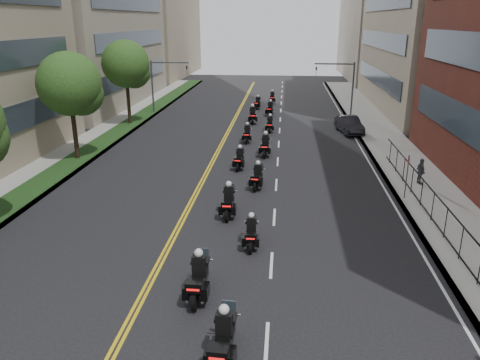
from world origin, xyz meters
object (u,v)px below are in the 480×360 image
object	(u,v)px
motorcycle_4	(229,202)
motorcycle_12	(258,103)
parked_sedan	(349,125)
pedestrian_c	(421,171)
motorcycle_5	(257,177)
motorcycle_3	(251,233)
motorcycle_1	(223,341)
motorcycle_7	(265,146)
motorcycle_10	(253,116)
motorcycle_8	(247,134)
motorcycle_2	(199,279)
motorcycle_6	(240,159)
motorcycle_13	(272,98)
motorcycle_9	(270,125)
motorcycle_11	(270,109)

from	to	relation	value
motorcycle_4	motorcycle_12	world-z (taller)	motorcycle_4
motorcycle_12	parked_sedan	size ratio (longest dim) A/B	0.48
parked_sedan	pedestrian_c	distance (m)	14.31
motorcycle_5	motorcycle_3	bearing A→B (deg)	-82.08
motorcycle_1	motorcycle_7	world-z (taller)	motorcycle_1
motorcycle_4	motorcycle_7	size ratio (longest dim) A/B	0.99
motorcycle_1	motorcycle_3	size ratio (longest dim) A/B	1.18
motorcycle_10	pedestrian_c	bearing A→B (deg)	-62.75
motorcycle_8	parked_sedan	distance (m)	9.80
motorcycle_2	motorcycle_4	world-z (taller)	motorcycle_2
motorcycle_2	pedestrian_c	distance (m)	17.35
motorcycle_5	motorcycle_8	size ratio (longest dim) A/B	1.01
motorcycle_2	parked_sedan	xyz separation A→B (m)	(8.77, 27.28, -0.00)
motorcycle_5	motorcycle_6	size ratio (longest dim) A/B	1.02
motorcycle_4	pedestrian_c	size ratio (longest dim) A/B	1.57
motorcycle_12	motorcycle_8	bearing A→B (deg)	-82.80
motorcycle_6	motorcycle_13	world-z (taller)	motorcycle_13
motorcycle_13	motorcycle_8	bearing A→B (deg)	-95.49
motorcycle_1	motorcycle_9	xyz separation A→B (m)	(0.35, 30.28, -0.08)
motorcycle_5	motorcycle_10	distance (m)	18.66
motorcycle_5	motorcycle_8	xyz separation A→B (m)	(-1.50, 11.07, -0.00)
pedestrian_c	motorcycle_6	bearing A→B (deg)	65.99
motorcycle_4	motorcycle_7	world-z (taller)	motorcycle_7
motorcycle_8	motorcycle_9	bearing A→B (deg)	65.46
motorcycle_8	motorcycle_1	bearing A→B (deg)	-87.54
parked_sedan	motorcycle_5	bearing A→B (deg)	-125.58
motorcycle_12	motorcycle_11	bearing A→B (deg)	-60.48
motorcycle_11	parked_sedan	world-z (taller)	motorcycle_11
motorcycle_6	motorcycle_13	distance (m)	26.54
motorcycle_1	motorcycle_11	size ratio (longest dim) A/B	1.10
motorcycle_3	motorcycle_8	size ratio (longest dim) A/B	0.95
motorcycle_3	motorcycle_4	world-z (taller)	motorcycle_4
motorcycle_4	motorcycle_9	world-z (taller)	motorcycle_4
motorcycle_2	motorcycle_3	bearing A→B (deg)	69.53
motorcycle_3	motorcycle_7	world-z (taller)	motorcycle_7
parked_sedan	pedestrian_c	size ratio (longest dim) A/B	2.84
motorcycle_7	motorcycle_11	distance (m)	15.58
motorcycle_2	motorcycle_6	bearing A→B (deg)	90.30
motorcycle_1	motorcycle_10	bearing A→B (deg)	95.44
motorcycle_11	motorcycle_2	bearing A→B (deg)	-84.82
motorcycle_7	motorcycle_8	size ratio (longest dim) A/B	1.11
motorcycle_8	pedestrian_c	xyz separation A→B (m)	(11.33, -9.85, 0.28)
motorcycle_6	pedestrian_c	world-z (taller)	pedestrian_c
motorcycle_1	motorcycle_6	distance (m)	19.08
motorcycle_10	motorcycle_9	bearing A→B (deg)	-69.21
motorcycle_1	motorcycle_9	distance (m)	30.29
motorcycle_5	motorcycle_10	bearing A→B (deg)	101.46
motorcycle_7	motorcycle_13	xyz separation A→B (m)	(-0.13, 23.13, -0.07)
motorcycle_8	motorcycle_11	xyz separation A→B (m)	(1.52, 11.62, 0.01)
pedestrian_c	motorcycle_5	bearing A→B (deg)	85.71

